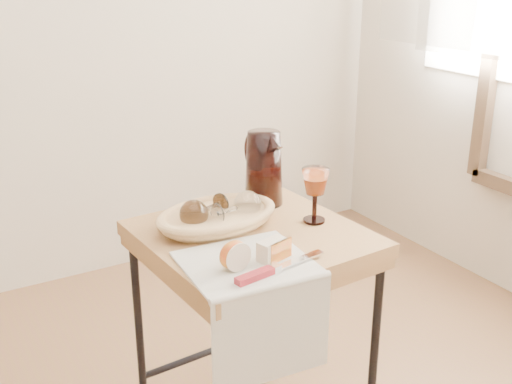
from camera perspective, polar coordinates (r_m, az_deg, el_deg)
side_table at (r=1.86m, az=-0.32°, el=-13.36°), size 0.58×0.58×0.69m
tea_towel at (r=1.52m, az=-0.84°, el=-6.41°), size 0.32×0.29×0.01m
bread_basket at (r=1.72m, az=-3.50°, el=-2.41°), size 0.33×0.24×0.04m
goblet_lying_a at (r=1.71m, az=-4.54°, el=-1.55°), size 0.15×0.12×0.08m
goblet_lying_b at (r=1.72m, az=-1.90°, el=-1.46°), size 0.14×0.10×0.08m
pitcher at (r=1.85m, az=0.70°, el=2.15°), size 0.16×0.24×0.26m
wine_goblet at (r=1.74m, az=5.31°, el=-0.28°), size 0.10×0.10×0.16m
apple_half at (r=1.48m, az=-2.07°, el=-5.61°), size 0.08×0.05×0.07m
apple_wedge at (r=1.52m, az=1.48°, el=-5.21°), size 0.08×0.06×0.05m
table_knife at (r=1.48m, az=1.97°, el=-6.68°), size 0.25×0.06×0.02m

